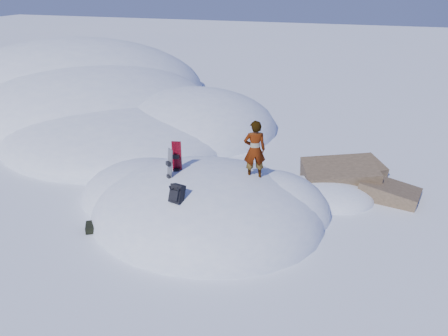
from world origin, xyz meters
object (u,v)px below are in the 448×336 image
(snowboard_dark, at_px, (169,171))
(backpack, at_px, (177,194))
(snowboard_red, at_px, (177,165))
(person, at_px, (255,150))

(snowboard_dark, distance_m, backpack, 1.21)
(snowboard_dark, bearing_deg, backpack, -15.89)
(snowboard_red, xyz_separation_m, backpack, (0.61, -1.41, -0.15))
(snowboard_red, relative_size, person, 0.85)
(snowboard_red, bearing_deg, person, 2.10)
(backpack, bearing_deg, snowboard_dark, 135.26)
(person, bearing_deg, snowboard_red, -7.08)
(backpack, relative_size, person, 0.33)
(snowboard_red, bearing_deg, snowboard_dark, -110.11)
(snowboard_red, distance_m, backpack, 1.54)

